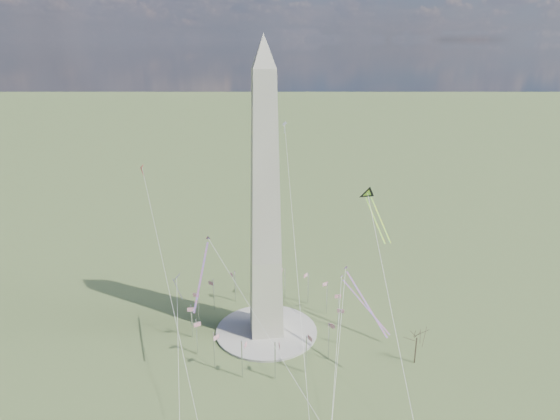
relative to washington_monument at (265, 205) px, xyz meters
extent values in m
plane|color=#526532|center=(0.00, 0.00, -47.95)|extent=(2000.00, 2000.00, 0.00)
cylinder|color=#A19D93|center=(0.00, 0.00, -47.55)|extent=(36.00, 36.00, 0.80)
pyramid|color=beige|center=(0.00, 0.00, 47.85)|extent=(9.90, 9.90, 10.00)
cylinder|color=silver|center=(26.00, 0.00, -41.45)|extent=(0.36, 0.36, 13.00)
cube|color=#AD1728|center=(26.00, 1.30, -36.15)|extent=(2.40, 0.08, 1.50)
cylinder|color=silver|center=(24.02, 9.95, -41.45)|extent=(0.36, 0.36, 13.00)
cube|color=#AD1728|center=(23.52, 11.15, -36.15)|extent=(2.25, 0.99, 1.50)
cylinder|color=silver|center=(18.38, 18.38, -41.45)|extent=(0.36, 0.36, 13.00)
cube|color=#AD1728|center=(17.47, 19.30, -36.15)|extent=(1.75, 1.75, 1.50)
cylinder|color=silver|center=(9.95, 24.02, -41.45)|extent=(0.36, 0.36, 13.00)
cube|color=#AD1728|center=(8.75, 24.52, -36.15)|extent=(0.99, 2.25, 1.50)
cylinder|color=silver|center=(0.00, 26.00, -41.45)|extent=(0.36, 0.36, 13.00)
cube|color=#AD1728|center=(-1.30, 26.00, -36.15)|extent=(0.08, 2.40, 1.50)
cylinder|color=silver|center=(-9.95, 24.02, -41.45)|extent=(0.36, 0.36, 13.00)
cube|color=#AD1728|center=(-11.15, 23.52, -36.15)|extent=(0.99, 2.25, 1.50)
cylinder|color=silver|center=(-18.38, 18.38, -41.45)|extent=(0.36, 0.36, 13.00)
cube|color=#AD1728|center=(-19.30, 17.47, -36.15)|extent=(1.75, 1.75, 1.50)
cylinder|color=silver|center=(-24.02, 9.95, -41.45)|extent=(0.36, 0.36, 13.00)
cube|color=#AD1728|center=(-24.52, 8.75, -36.15)|extent=(2.25, 0.99, 1.50)
cylinder|color=silver|center=(-26.00, 0.00, -41.45)|extent=(0.36, 0.36, 13.00)
cube|color=#AD1728|center=(-26.00, -1.30, -36.15)|extent=(2.40, 0.08, 1.50)
cylinder|color=silver|center=(-24.02, -9.95, -41.45)|extent=(0.36, 0.36, 13.00)
cube|color=#AD1728|center=(-23.52, -11.15, -36.15)|extent=(2.25, 0.99, 1.50)
cylinder|color=silver|center=(-18.38, -18.38, -41.45)|extent=(0.36, 0.36, 13.00)
cube|color=#AD1728|center=(-17.47, -19.30, -36.15)|extent=(1.75, 1.75, 1.50)
cylinder|color=silver|center=(-9.95, -24.02, -41.45)|extent=(0.36, 0.36, 13.00)
cube|color=#AD1728|center=(-8.75, -24.52, -36.15)|extent=(0.99, 2.25, 1.50)
cylinder|color=silver|center=(0.00, -26.00, -41.45)|extent=(0.36, 0.36, 13.00)
cube|color=#AD1728|center=(1.30, -26.00, -36.15)|extent=(0.08, 2.40, 1.50)
cylinder|color=silver|center=(9.95, -24.02, -41.45)|extent=(0.36, 0.36, 13.00)
cube|color=#AD1728|center=(11.15, -23.52, -36.15)|extent=(0.99, 2.25, 1.50)
cylinder|color=silver|center=(18.38, -18.38, -41.45)|extent=(0.36, 0.36, 13.00)
cube|color=#AD1728|center=(19.30, -17.47, -36.15)|extent=(1.75, 1.75, 1.50)
cylinder|color=silver|center=(24.02, -9.95, -41.45)|extent=(0.36, 0.36, 13.00)
cube|color=#AD1728|center=(24.52, -8.75, -36.15)|extent=(2.25, 0.99, 1.50)
cylinder|color=#4C3C2E|center=(45.63, -23.82, -43.33)|extent=(0.42, 0.42, 9.25)
cube|color=yellow|center=(39.62, 0.69, -7.22)|extent=(2.91, 15.87, 11.22)
cube|color=yellow|center=(37.60, 0.37, -7.22)|extent=(2.91, 15.87, 11.22)
cube|color=navy|center=(-30.15, 1.36, -25.05)|extent=(2.48, 3.49, 2.63)
cube|color=#E34523|center=(-30.15, 1.36, -29.39)|extent=(2.65, 2.43, 9.08)
cube|color=#E34523|center=(29.15, -21.22, -26.59)|extent=(8.48, 19.60, 13.11)
cube|color=#E34523|center=(-21.28, -13.58, -17.67)|extent=(5.02, 21.25, 13.52)
cube|color=#E34523|center=(34.73, -4.10, -37.85)|extent=(13.21, 17.39, 13.32)
cube|color=red|center=(-43.36, 35.16, 5.44)|extent=(1.25, 1.99, 1.62)
cube|color=red|center=(-43.36, 35.16, 3.67)|extent=(0.84, 1.36, 3.71)
cube|color=white|center=(13.09, 49.11, 18.33)|extent=(1.70, 1.72, 1.80)
cube|color=white|center=(13.09, 49.11, 16.37)|extent=(0.35, 1.56, 4.13)
camera|label=1|loc=(-14.94, -153.65, 50.91)|focal=32.00mm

